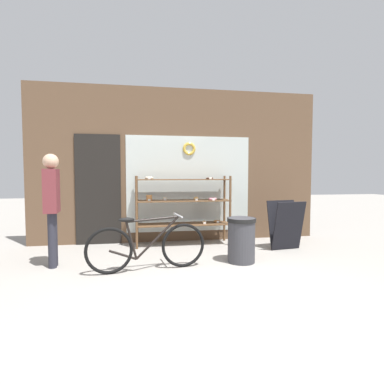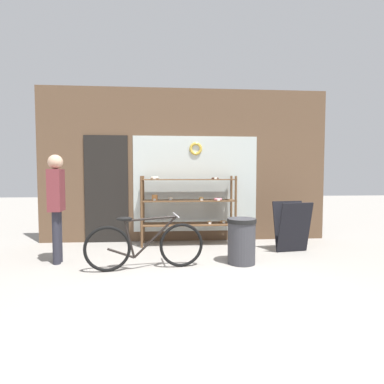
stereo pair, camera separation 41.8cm
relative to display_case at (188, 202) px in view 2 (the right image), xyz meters
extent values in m
plane|color=gray|center=(-0.03, -2.48, -0.81)|extent=(30.00, 30.00, 0.00)
cube|color=brown|center=(-0.03, 0.37, 0.71)|extent=(5.74, 0.08, 3.04)
cube|color=silver|center=(0.17, 0.32, 0.34)|extent=(2.48, 0.02, 1.90)
cube|color=black|center=(-1.59, 0.31, 0.24)|extent=(0.84, 0.03, 2.10)
torus|color=gold|center=(0.17, 0.30, 1.04)|extent=(0.26, 0.06, 0.26)
cylinder|color=brown|center=(-0.87, -0.20, -0.15)|extent=(0.04, 0.04, 1.31)
cylinder|color=brown|center=(0.87, -0.20, -0.15)|extent=(0.04, 0.04, 1.31)
cylinder|color=brown|center=(-0.87, 0.20, -0.15)|extent=(0.04, 0.04, 1.31)
cylinder|color=brown|center=(0.87, 0.20, -0.15)|extent=(0.04, 0.04, 1.31)
cube|color=brown|center=(0.00, 0.00, -0.41)|extent=(1.78, 0.45, 0.02)
cube|color=brown|center=(0.00, 0.00, 0.04)|extent=(1.78, 0.45, 0.02)
cube|color=brown|center=(0.00, 0.00, 0.44)|extent=(1.78, 0.45, 0.02)
torus|color=pink|center=(0.55, -0.09, 0.07)|extent=(0.16, 0.16, 0.04)
cube|color=white|center=(0.55, -0.17, 0.06)|extent=(0.05, 0.00, 0.04)
torus|color=beige|center=(-0.64, 0.00, 0.47)|extent=(0.15, 0.15, 0.05)
cube|color=white|center=(-0.64, -0.08, 0.46)|extent=(0.05, 0.00, 0.04)
ellipsoid|color=#AD7F4C|center=(0.40, -0.05, -0.38)|extent=(0.08, 0.07, 0.06)
cube|color=white|center=(0.40, -0.10, -0.39)|extent=(0.05, 0.00, 0.04)
ellipsoid|color=tan|center=(0.24, -0.05, 0.08)|extent=(0.09, 0.08, 0.07)
cube|color=white|center=(0.24, -0.10, 0.06)|extent=(0.05, 0.00, 0.04)
torus|color=#B27A42|center=(0.68, 0.07, -0.39)|extent=(0.13, 0.13, 0.04)
cube|color=white|center=(0.68, -0.01, -0.39)|extent=(0.05, 0.00, 0.04)
cylinder|color=#C67F42|center=(-0.64, 0.01, 0.10)|extent=(0.11, 0.11, 0.10)
cube|color=white|center=(-0.64, -0.05, 0.06)|extent=(0.05, 0.00, 0.04)
ellipsoid|color=beige|center=(-0.34, 0.09, 0.08)|extent=(0.09, 0.07, 0.06)
cube|color=white|center=(-0.34, 0.04, 0.06)|extent=(0.05, 0.00, 0.04)
torus|color=#4C2D1E|center=(0.50, -0.07, 0.46)|extent=(0.14, 0.14, 0.03)
cube|color=white|center=(0.50, -0.15, 0.46)|extent=(0.05, 0.00, 0.04)
torus|color=black|center=(-1.22, -1.53, -0.49)|extent=(0.64, 0.13, 0.64)
torus|color=black|center=(-0.19, -1.39, -0.49)|extent=(0.64, 0.13, 0.64)
cylinder|color=black|center=(-0.56, -1.44, -0.35)|extent=(0.61, 0.12, 0.58)
cylinder|color=black|center=(-0.63, -1.45, -0.09)|extent=(0.72, 0.13, 0.07)
cylinder|color=black|center=(-0.92, -1.49, -0.37)|extent=(0.16, 0.05, 0.53)
cylinder|color=black|center=(-1.04, -1.51, -0.56)|extent=(0.37, 0.08, 0.17)
ellipsoid|color=black|center=(-0.98, -1.50, -0.08)|extent=(0.23, 0.12, 0.06)
cylinder|color=#B2B2B7|center=(-0.27, -1.40, -0.05)|extent=(0.09, 0.46, 0.02)
cube|color=black|center=(1.76, -0.77, -0.37)|extent=(0.59, 0.27, 0.86)
cube|color=black|center=(1.74, -0.59, -0.37)|extent=(0.59, 0.27, 0.86)
cylinder|color=#282833|center=(-2.05, -1.11, -0.41)|extent=(0.11, 0.11, 0.79)
cylinder|color=#282833|center=(-2.05, -1.00, -0.41)|extent=(0.11, 0.11, 0.79)
cube|color=brown|center=(-2.05, -1.06, 0.30)|extent=(0.21, 0.33, 0.63)
sphere|color=tan|center=(-2.05, -1.06, 0.72)|extent=(0.21, 0.21, 0.21)
cylinder|color=#38383D|center=(0.72, -1.29, -0.47)|extent=(0.41, 0.41, 0.68)
cylinder|color=black|center=(0.72, -1.29, -0.16)|extent=(0.44, 0.44, 0.06)
camera|label=1|loc=(-0.78, -5.61, 0.53)|focal=28.00mm
camera|label=2|loc=(-0.37, -5.66, 0.53)|focal=28.00mm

